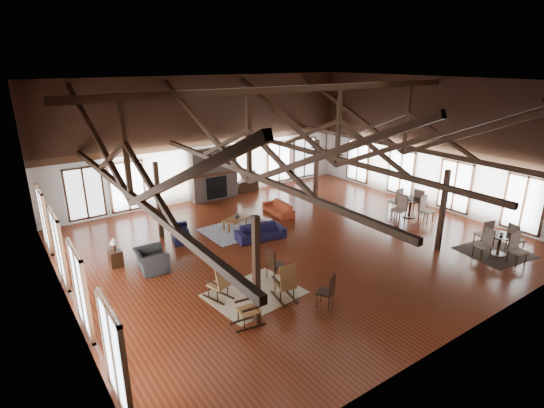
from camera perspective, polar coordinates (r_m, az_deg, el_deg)
floor at (r=16.44m, az=3.09°, el=-5.23°), size 16.00×16.00×0.00m
ceiling at (r=15.02m, az=3.50°, el=16.14°), size 16.00×14.00×0.02m
wall_back at (r=21.28m, az=-8.51°, el=8.67°), size 16.00×0.02×6.00m
wall_front at (r=11.08m, az=26.14°, el=-2.76°), size 16.00×0.02×6.00m
wall_left at (r=12.43m, az=-27.22°, el=-0.68°), size 0.02×14.00×6.00m
wall_right at (r=21.24m, az=20.73°, el=7.64°), size 0.02×14.00×6.00m
roof_truss at (r=15.24m, az=3.36°, el=8.72°), size 15.60×14.07×3.14m
post_grid at (r=15.88m, az=3.18°, el=-0.21°), size 8.16×7.16×3.05m
fireplace at (r=21.36m, az=-7.89°, el=4.03°), size 2.50×0.69×2.60m
ceiling_fan at (r=14.86m, az=7.26°, el=7.18°), size 1.60×1.60×0.75m
sofa_navy_front at (r=16.66m, az=-1.52°, el=-3.81°), size 2.04×1.05×0.57m
sofa_navy_left at (r=17.16m, az=-12.14°, el=-3.66°), size 1.87×1.14×0.51m
sofa_orange at (r=19.32m, az=0.84°, el=-0.58°), size 1.89×0.90×0.53m
coffee_table at (r=17.64m, az=-4.65°, el=-2.01°), size 1.43×1.06×0.49m
vase at (r=17.52m, az=-4.72°, el=-1.59°), size 0.25×0.25×0.21m
armchair at (r=14.81m, az=-15.93°, el=-7.29°), size 1.21×1.08×0.73m
side_table_lamp at (r=15.46m, az=-20.30°, el=-6.46°), size 0.42×0.42×1.06m
rocking_chair_a at (r=12.67m, az=-6.97°, el=-10.47°), size 0.70×0.98×1.14m
rocking_chair_b at (r=12.53m, az=1.90°, el=-10.62°), size 0.63×0.98×1.17m
rocking_chair_c at (r=11.55m, az=-2.86°, el=-13.57°), size 0.91×0.56×1.11m
side_chair_a at (r=13.57m, az=0.07°, el=-7.78°), size 0.50×0.50×1.08m
side_chair_b at (r=12.26m, az=7.61°, el=-11.23°), size 0.59×0.59×1.04m
cafe_table_near at (r=17.33m, az=28.30°, el=-4.39°), size 2.09×2.09×1.07m
cafe_table_far at (r=19.84m, az=18.09°, el=-0.10°), size 2.20×2.20×1.14m
cup_near at (r=17.16m, az=28.49°, el=-3.61°), size 0.16×0.16×0.10m
cup_far at (r=19.72m, az=17.99°, el=0.71°), size 0.13×0.13×0.09m
tv_console at (r=22.64m, az=-3.34°, el=2.42°), size 1.17×0.44×0.59m
television at (r=22.49m, az=-3.36°, el=3.80°), size 0.96×0.23×0.55m
rug_tan at (r=13.09m, az=-2.38°, el=-11.97°), size 2.88×2.38×0.01m
rug_navy at (r=17.70m, az=-4.46°, el=-3.42°), size 3.00×2.30×0.01m
rug_dark at (r=17.65m, az=27.74°, el=-5.75°), size 2.52×2.34×0.01m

